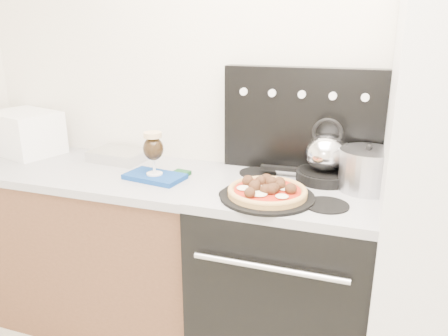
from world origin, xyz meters
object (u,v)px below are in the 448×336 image
at_px(stock_pot, 367,171).
at_px(skillet, 324,176).
at_px(base_cabinet, 90,246).
at_px(pizza, 267,190).
at_px(oven_mitt, 155,177).
at_px(beer_glass, 154,153).
at_px(stove_body, 284,282).
at_px(pizza_pan, 267,196).
at_px(toaster_oven, 25,133).
at_px(tea_kettle, 326,150).

bearing_deg(stock_pot, skillet, 161.99).
distance_m(base_cabinet, pizza, 1.18).
bearing_deg(oven_mitt, stock_pot, 7.27).
distance_m(beer_glass, skillet, 0.80).
distance_m(stove_body, pizza_pan, 0.51).
bearing_deg(toaster_oven, tea_kettle, 16.79).
relative_size(beer_glass, pizza, 0.64).
relative_size(base_cabinet, pizza, 4.42).
bearing_deg(toaster_oven, pizza_pan, 5.72).
bearing_deg(stove_body, tea_kettle, 47.46).
height_order(oven_mitt, stock_pot, stock_pot).
height_order(base_cabinet, tea_kettle, tea_kettle).
bearing_deg(toaster_oven, base_cabinet, 2.26).
height_order(pizza_pan, skillet, skillet).
bearing_deg(stove_body, base_cabinet, 178.70).
height_order(beer_glass, stock_pot, beer_glass).
relative_size(oven_mitt, pizza_pan, 0.71).
bearing_deg(beer_glass, base_cabinet, 172.70).
distance_m(stove_body, toaster_oven, 1.66).
relative_size(oven_mitt, beer_glass, 1.32).
relative_size(base_cabinet, oven_mitt, 5.19).
relative_size(stove_body, pizza, 2.68).
bearing_deg(toaster_oven, beer_glass, 5.73).
bearing_deg(stove_body, toaster_oven, 174.90).
bearing_deg(tea_kettle, pizza_pan, -111.72).
xyz_separation_m(oven_mitt, pizza_pan, (0.58, -0.11, 0.01)).
height_order(oven_mitt, skillet, skillet).
height_order(stove_body, oven_mitt, oven_mitt).
xyz_separation_m(oven_mitt, beer_glass, (0.00, 0.00, 0.12)).
bearing_deg(stock_pot, pizza_pan, -148.58).
relative_size(skillet, tea_kettle, 1.25).
relative_size(base_cabinet, stove_body, 1.65).
bearing_deg(toaster_oven, stock_pot, 14.94).
distance_m(oven_mitt, skillet, 0.80).
distance_m(pizza, tea_kettle, 0.37).
bearing_deg(beer_glass, skillet, 13.17).
xyz_separation_m(pizza, stock_pot, (0.38, 0.23, 0.05)).
relative_size(pizza, stock_pot, 1.40).
bearing_deg(tea_kettle, oven_mitt, -154.42).
bearing_deg(stock_pot, toaster_oven, 178.46).
height_order(oven_mitt, pizza, pizza).
distance_m(base_cabinet, skillet, 1.35).
bearing_deg(oven_mitt, tea_kettle, 13.17).
bearing_deg(stove_body, skillet, 47.46).
bearing_deg(base_cabinet, stove_body, -1.30).
bearing_deg(pizza_pan, beer_glass, 169.23).
height_order(stove_body, stock_pot, stock_pot).
xyz_separation_m(base_cabinet, pizza, (1.04, -0.17, 0.53)).
bearing_deg(pizza_pan, base_cabinet, 170.77).
bearing_deg(skillet, pizza_pan, -124.14).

